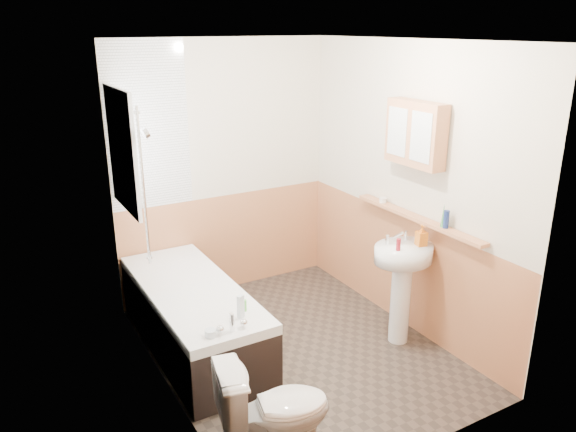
# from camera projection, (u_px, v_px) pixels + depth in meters

# --- Properties ---
(floor) EXTENTS (2.80, 2.80, 0.00)m
(floor) POSITION_uv_depth(u_px,v_px,m) (297.00, 350.00, 4.74)
(floor) COLOR #2C251F
(floor) RESTS_ON ground
(ceiling) EXTENTS (2.80, 2.80, 0.00)m
(ceiling) POSITION_uv_depth(u_px,v_px,m) (299.00, 40.00, 3.93)
(ceiling) COLOR white
(ceiling) RESTS_ON ground
(wall_back) EXTENTS (2.20, 0.02, 2.50)m
(wall_back) POSITION_uv_depth(u_px,v_px,m) (224.00, 170.00, 5.49)
(wall_back) COLOR beige
(wall_back) RESTS_ON ground
(wall_front) EXTENTS (2.20, 0.02, 2.50)m
(wall_front) POSITION_uv_depth(u_px,v_px,m) (425.00, 276.00, 3.18)
(wall_front) COLOR beige
(wall_front) RESTS_ON ground
(wall_left) EXTENTS (0.02, 2.80, 2.50)m
(wall_left) POSITION_uv_depth(u_px,v_px,m) (158.00, 235.00, 3.81)
(wall_left) COLOR beige
(wall_left) RESTS_ON ground
(wall_right) EXTENTS (0.02, 2.80, 2.50)m
(wall_right) POSITION_uv_depth(u_px,v_px,m) (408.00, 189.00, 4.86)
(wall_right) COLOR beige
(wall_right) RESTS_ON ground
(wainscot_right) EXTENTS (0.01, 2.80, 1.00)m
(wainscot_right) POSITION_uv_depth(u_px,v_px,m) (400.00, 269.00, 5.09)
(wainscot_right) COLOR #C57E50
(wainscot_right) RESTS_ON wall_right
(wainscot_front) EXTENTS (2.20, 0.01, 1.00)m
(wainscot_front) POSITION_uv_depth(u_px,v_px,m) (413.00, 386.00, 3.44)
(wainscot_front) COLOR #C57E50
(wainscot_front) RESTS_ON wall_front
(wainscot_back) EXTENTS (2.20, 0.01, 1.00)m
(wainscot_back) POSITION_uv_depth(u_px,v_px,m) (228.00, 242.00, 5.72)
(wainscot_back) COLOR #C57E50
(wainscot_back) RESTS_ON wall_back
(tile_cladding_left) EXTENTS (0.01, 2.80, 2.50)m
(tile_cladding_left) POSITION_uv_depth(u_px,v_px,m) (161.00, 234.00, 3.82)
(tile_cladding_left) COLOR white
(tile_cladding_left) RESTS_ON wall_left
(tile_return_back) EXTENTS (0.75, 0.01, 1.50)m
(tile_return_back) POSITION_uv_depth(u_px,v_px,m) (148.00, 126.00, 4.97)
(tile_return_back) COLOR white
(tile_return_back) RESTS_ON wall_back
(window) EXTENTS (0.03, 0.79, 0.99)m
(window) POSITION_uv_depth(u_px,v_px,m) (123.00, 150.00, 4.48)
(window) COLOR white
(window) RESTS_ON wall_left
(bathtub) EXTENTS (0.70, 1.81, 0.70)m
(bathtub) POSITION_uv_depth(u_px,v_px,m) (193.00, 316.00, 4.69)
(bathtub) COLOR black
(bathtub) RESTS_ON floor
(shower_riser) EXTENTS (0.11, 0.08, 1.22)m
(shower_riser) POSITION_uv_depth(u_px,v_px,m) (144.00, 174.00, 4.15)
(shower_riser) COLOR silver
(shower_riser) RESTS_ON wall_left
(toilet) EXTENTS (0.78, 0.54, 0.69)m
(toilet) POSITION_uv_depth(u_px,v_px,m) (274.00, 412.00, 3.45)
(toilet) COLOR white
(toilet) RESTS_ON floor
(sink) EXTENTS (0.52, 0.42, 1.00)m
(sink) POSITION_uv_depth(u_px,v_px,m) (402.00, 274.00, 4.68)
(sink) COLOR white
(sink) RESTS_ON floor
(pine_shelf) EXTENTS (0.10, 1.47, 0.03)m
(pine_shelf) POSITION_uv_depth(u_px,v_px,m) (417.00, 218.00, 4.71)
(pine_shelf) COLOR #C57E50
(pine_shelf) RESTS_ON wall_right
(medicine_cabinet) EXTENTS (0.15, 0.58, 0.52)m
(medicine_cabinet) POSITION_uv_depth(u_px,v_px,m) (415.00, 134.00, 4.52)
(medicine_cabinet) COLOR #C57E50
(medicine_cabinet) RESTS_ON wall_right
(foam_can) EXTENTS (0.05, 0.05, 0.15)m
(foam_can) POSITION_uv_depth(u_px,v_px,m) (446.00, 219.00, 4.41)
(foam_can) COLOR navy
(foam_can) RESTS_ON pine_shelf
(green_bottle) EXTENTS (0.05, 0.05, 0.19)m
(green_bottle) POSITION_uv_depth(u_px,v_px,m) (443.00, 215.00, 4.43)
(green_bottle) COLOR #388447
(green_bottle) RESTS_ON pine_shelf
(black_jar) EXTENTS (0.07, 0.07, 0.04)m
(black_jar) POSITION_uv_depth(u_px,v_px,m) (383.00, 200.00, 5.07)
(black_jar) COLOR silver
(black_jar) RESTS_ON pine_shelf
(soap_bottle) EXTENTS (0.12, 0.19, 0.08)m
(soap_bottle) POSITION_uv_depth(u_px,v_px,m) (421.00, 241.00, 4.60)
(soap_bottle) COLOR orange
(soap_bottle) RESTS_ON sink
(clear_bottle) EXTENTS (0.04, 0.04, 0.10)m
(clear_bottle) POSITION_uv_depth(u_px,v_px,m) (398.00, 245.00, 4.49)
(clear_bottle) COLOR maroon
(clear_bottle) RESTS_ON sink
(blue_gel) EXTENTS (0.06, 0.05, 0.18)m
(blue_gel) POSITION_uv_depth(u_px,v_px,m) (241.00, 307.00, 4.09)
(blue_gel) COLOR silver
(blue_gel) RESTS_ON bathtub
(cream_jar) EXTENTS (0.11, 0.11, 0.05)m
(cream_jar) POSITION_uv_depth(u_px,v_px,m) (211.00, 333.00, 3.87)
(cream_jar) COLOR silver
(cream_jar) RESTS_ON bathtub
(orange_bottle) EXTENTS (0.04, 0.04, 0.09)m
(orange_bottle) POSITION_uv_depth(u_px,v_px,m) (245.00, 306.00, 4.20)
(orange_bottle) COLOR #59C647
(orange_bottle) RESTS_ON bathtub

